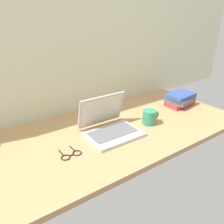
{
  "coord_description": "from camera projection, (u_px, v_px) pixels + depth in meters",
  "views": [
    {
      "loc": [
        -0.72,
        -0.99,
        0.7
      ],
      "look_at": [
        -0.03,
        0.0,
        0.15
      ],
      "focal_mm": 36.52,
      "sensor_mm": 36.0,
      "label": 1
    }
  ],
  "objects": [
    {
      "name": "desk",
      "position": [
        116.0,
        131.0,
        1.4
      ],
      "size": [
        1.6,
        0.76,
        0.03
      ],
      "color": "tan",
      "rests_on": "ground"
    },
    {
      "name": "eyeglasses",
      "position": [
        71.0,
        155.0,
        1.14
      ],
      "size": [
        0.11,
        0.11,
        0.01
      ],
      "color": "black",
      "rests_on": "desk"
    },
    {
      "name": "laptop",
      "position": [
        110.0,
        126.0,
        1.33
      ],
      "size": [
        0.31,
        0.28,
        0.21
      ],
      "color": "#B2B5BA",
      "rests_on": "desk"
    },
    {
      "name": "book_stack",
      "position": [
        180.0,
        99.0,
        1.71
      ],
      "size": [
        0.22,
        0.19,
        0.1
      ],
      "color": "#B23333",
      "rests_on": "desk"
    },
    {
      "name": "coffee_mug",
      "position": [
        150.0,
        117.0,
        1.44
      ],
      "size": [
        0.12,
        0.09,
        0.09
      ],
      "color": "#338C66",
      "rests_on": "desk"
    }
  ]
}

